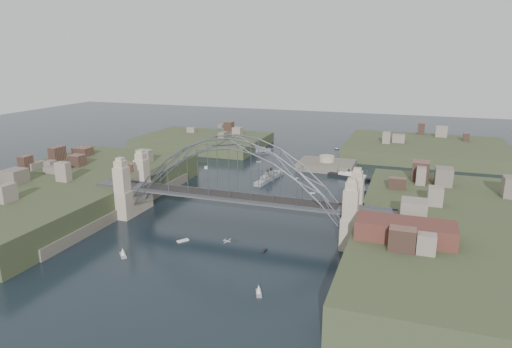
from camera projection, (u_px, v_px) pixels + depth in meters
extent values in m
plane|color=black|center=(234.00, 226.00, 123.15)|extent=(500.00, 500.00, 0.00)
cube|color=#434345|center=(234.00, 198.00, 121.05)|extent=(84.00, 6.00, 0.70)
cube|color=#4D5059|center=(229.00, 199.00, 118.18)|extent=(84.00, 0.25, 0.50)
cube|color=#4D5059|center=(238.00, 193.00, 123.64)|extent=(84.00, 0.25, 0.50)
cube|color=black|center=(234.00, 196.00, 120.91)|extent=(55.20, 5.20, 0.35)
cube|color=tan|center=(122.00, 189.00, 126.33)|extent=(3.40, 3.40, 17.70)
cube|color=tan|center=(142.00, 179.00, 135.44)|extent=(3.40, 3.40, 17.70)
cube|color=tan|center=(350.00, 214.00, 106.22)|extent=(3.40, 3.40, 17.70)
cube|color=tan|center=(356.00, 202.00, 115.33)|extent=(3.40, 3.40, 17.70)
cube|color=tan|center=(134.00, 200.00, 132.15)|extent=(4.08, 13.80, 8.00)
cube|color=tan|center=(352.00, 226.00, 112.05)|extent=(4.08, 13.80, 8.00)
cube|color=#364125|center=(62.00, 197.00, 141.14)|extent=(50.00, 90.00, 12.00)
cube|color=#595346|center=(123.00, 208.00, 134.22)|extent=(6.00, 70.00, 4.00)
cube|color=#364125|center=(468.00, 249.00, 104.11)|extent=(50.00, 90.00, 12.00)
cube|color=#595346|center=(368.00, 240.00, 111.55)|extent=(6.00, 70.00, 4.00)
cube|color=#364125|center=(203.00, 145.00, 227.11)|extent=(60.00, 45.00, 9.00)
cube|color=#364125|center=(425.00, 153.00, 207.19)|extent=(70.00, 55.00, 9.50)
cube|color=#595346|center=(326.00, 170.00, 183.21)|extent=(22.00, 16.00, 7.00)
cylinder|color=tan|center=(327.00, 159.00, 181.98)|extent=(6.00, 6.00, 2.40)
cube|color=#592D26|center=(405.00, 230.00, 93.73)|extent=(20.00, 8.00, 4.00)
cube|color=#434345|center=(371.00, 300.00, 85.01)|extent=(4.00, 22.00, 1.40)
cube|color=gray|center=(269.00, 179.00, 167.01)|extent=(5.39, 20.27, 1.79)
cube|color=gray|center=(269.00, 175.00, 166.66)|extent=(3.50, 11.22, 1.34)
cube|color=gray|center=(269.00, 173.00, 166.39)|extent=(2.14, 5.18, 0.89)
cylinder|color=black|center=(268.00, 171.00, 164.98)|extent=(0.96, 0.96, 1.79)
cylinder|color=black|center=(271.00, 170.00, 167.40)|extent=(0.96, 0.96, 1.79)
cylinder|color=#4D5059|center=(262.00, 175.00, 161.07)|extent=(0.18, 0.18, 4.47)
cylinder|color=#4D5059|center=(276.00, 168.00, 171.43)|extent=(0.18, 0.18, 4.47)
cube|color=gray|center=(258.00, 151.00, 213.64)|extent=(10.09, 11.74, 1.36)
cube|color=gray|center=(258.00, 149.00, 213.38)|extent=(5.84, 6.69, 1.02)
cube|color=gray|center=(258.00, 148.00, 213.18)|extent=(2.96, 3.29, 0.68)
cylinder|color=black|center=(256.00, 146.00, 212.54)|extent=(0.68, 0.68, 1.36)
cylinder|color=black|center=(260.00, 146.00, 213.50)|extent=(0.68, 0.68, 1.36)
cylinder|color=#4D5059|center=(251.00, 148.00, 211.01)|extent=(0.14, 0.14, 3.41)
cylinder|color=#4D5059|center=(265.00, 146.00, 215.12)|extent=(0.14, 0.14, 3.41)
cube|color=black|center=(352.00, 178.00, 168.93)|extent=(18.85, 6.94, 1.37)
cube|color=silver|center=(352.00, 175.00, 168.66)|extent=(10.49, 4.31, 1.02)
cube|color=silver|center=(352.00, 173.00, 168.46)|extent=(4.89, 2.48, 0.68)
cylinder|color=black|center=(349.00, 171.00, 169.00)|extent=(0.92, 0.92, 1.37)
cylinder|color=black|center=(356.00, 172.00, 167.61)|extent=(0.92, 0.92, 1.37)
cylinder|color=#4D5059|center=(338.00, 170.00, 171.31)|extent=(0.14, 0.14, 3.41)
cylinder|color=#4D5059|center=(367.00, 174.00, 165.39)|extent=(0.14, 0.14, 3.41)
cube|color=#B6B8BE|center=(227.00, 241.00, 100.58)|extent=(1.47, 0.47, 0.25)
cube|color=#B6B8BE|center=(227.00, 241.00, 100.57)|extent=(0.66, 2.89, 0.05)
cube|color=#B6B8BE|center=(225.00, 240.00, 100.87)|extent=(0.27, 0.91, 0.32)
cube|color=silver|center=(212.00, 198.00, 146.38)|extent=(2.30, 0.79, 0.45)
cube|color=silver|center=(312.00, 193.00, 150.88)|extent=(1.92, 1.13, 0.45)
cube|color=silver|center=(183.00, 241.00, 113.02)|extent=(2.53, 2.93, 0.45)
cube|color=silver|center=(365.00, 191.00, 153.66)|extent=(1.34, 1.98, 0.45)
cylinder|color=#4D5059|center=(365.00, 188.00, 153.38)|extent=(0.08, 0.08, 2.20)
cone|color=silver|center=(365.00, 188.00, 153.38)|extent=(1.42, 1.54, 1.92)
cube|color=silver|center=(206.00, 168.00, 184.35)|extent=(2.45, 3.62, 0.45)
cube|color=silver|center=(297.00, 178.00, 168.46)|extent=(0.98, 1.76, 0.45)
cube|color=silver|center=(259.00, 293.00, 88.40)|extent=(2.10, 3.18, 0.45)
cylinder|color=#4D5059|center=(259.00, 289.00, 88.13)|extent=(0.08, 0.08, 2.20)
cone|color=silver|center=(259.00, 289.00, 88.13)|extent=(1.40, 1.53, 1.92)
cube|color=silver|center=(259.00, 162.00, 194.01)|extent=(1.97, 1.02, 0.45)
cube|color=silver|center=(367.00, 219.00, 127.36)|extent=(2.08, 1.76, 0.45)
cube|color=silver|center=(123.00, 255.00, 104.85)|extent=(3.33, 3.40, 0.45)
cylinder|color=#4D5059|center=(123.00, 251.00, 104.58)|extent=(0.08, 0.08, 2.20)
cone|color=silver|center=(123.00, 251.00, 104.58)|extent=(1.58, 1.59, 1.92)
cube|color=silver|center=(337.00, 149.00, 218.78)|extent=(2.10, 0.73, 0.45)
cube|color=silver|center=(337.00, 148.00, 218.67)|extent=(1.26, 0.61, 0.40)
cylinder|color=black|center=(337.00, 148.00, 218.56)|extent=(0.16, 0.16, 0.70)
cube|color=silver|center=(154.00, 179.00, 167.70)|extent=(0.82, 2.32, 0.45)
cube|color=silver|center=(264.00, 251.00, 107.22)|extent=(0.95, 2.31, 0.45)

